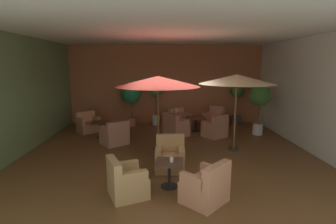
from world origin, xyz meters
TOP-DOWN VIEW (x-y plane):
  - ground_plane at (0.00, 0.00)m, footprint 9.08×8.79m
  - wall_back_brick at (0.00, 4.35)m, footprint 9.08×0.08m
  - wall_left_accent at (-4.50, 0.00)m, footprint 0.08×8.79m
  - wall_right_plain at (4.50, 0.00)m, footprint 0.08×8.79m
  - ceiling_slab at (0.00, 0.00)m, footprint 9.08×8.79m
  - cafe_table_front_left at (-0.04, -2.40)m, footprint 0.67×0.67m
  - armchair_front_left_north at (-0.96, -2.80)m, footprint 0.97×0.99m
  - armchair_front_left_east at (0.67, -3.11)m, footprint 1.08×1.08m
  - armchair_front_left_south at (0.01, -1.40)m, footprint 0.79×0.77m
  - cafe_table_front_right at (-2.54, 1.77)m, footprint 0.69×0.69m
  - armchair_front_right_north at (-1.84, 0.88)m, footprint 1.09×1.08m
  - armchair_front_right_east at (-3.25, 2.65)m, footprint 1.08×1.07m
  - cafe_table_mid_center at (1.21, 2.61)m, footprint 0.80×0.80m
  - armchair_mid_center_north at (0.33, 1.94)m, footprint 1.09×1.10m
  - armchair_mid_center_east at (1.85, 1.71)m, footprint 1.04×1.03m
  - armchair_mid_center_south at (2.07, 3.31)m, footprint 1.03×1.04m
  - armchair_mid_center_west at (0.60, 3.53)m, footprint 1.08×1.08m
  - patio_umbrella_tall_red at (-0.32, 0.18)m, footprint 2.64×2.64m
  - patio_umbrella_center_beige at (2.14, 0.18)m, footprint 2.36×2.36m
  - potted_tree_left_corner at (-1.58, 3.69)m, footprint 0.89×0.89m
  - potted_tree_mid_left at (3.25, 3.84)m, footprint 0.64×0.64m
  - potted_tree_mid_right at (3.61, 2.06)m, footprint 0.84×0.84m
  - potted_tree_right_corner at (-0.46, 3.88)m, footprint 0.74×0.74m
  - patron_blue_shirt at (0.37, 1.97)m, footprint 0.40×0.41m
  - iced_drink_cup at (0.01, -2.43)m, footprint 0.08×0.08m

SIDE VIEW (x-z plane):
  - ground_plane at x=0.00m, z-range -0.02..0.00m
  - armchair_front_right_east at x=-3.25m, z-range -0.11..0.72m
  - armchair_mid_center_west at x=0.60m, z-range -0.10..0.71m
  - armchair_front_left_north at x=-0.96m, z-range -0.10..0.74m
  - armchair_front_right_north at x=-1.84m, z-range -0.11..0.75m
  - armchair_front_left_east at x=0.67m, z-range -0.11..0.76m
  - armchair_mid_center_east at x=1.85m, z-range -0.12..0.77m
  - armchair_mid_center_north at x=0.33m, z-range -0.12..0.77m
  - armchair_front_left_south at x=0.01m, z-range -0.13..0.77m
  - armchair_mid_center_south at x=2.07m, z-range -0.13..0.80m
  - cafe_table_front_left at x=-0.04m, z-range 0.14..0.74m
  - cafe_table_front_right at x=-2.54m, z-range 0.16..0.76m
  - cafe_table_mid_center at x=1.21m, z-range 0.18..0.78m
  - iced_drink_cup at x=0.01m, z-range 0.60..0.71m
  - patron_blue_shirt at x=0.37m, z-range 0.39..1.03m
  - potted_tree_mid_left at x=3.25m, z-range 0.30..2.19m
  - potted_tree_left_corner at x=-1.58m, z-range 0.40..2.32m
  - potted_tree_mid_right at x=3.61m, z-range 0.44..2.44m
  - potted_tree_right_corner at x=-0.46m, z-range 0.49..2.59m
  - wall_back_brick at x=0.00m, z-range 0.00..3.64m
  - wall_left_accent at x=-4.50m, z-range 0.00..3.64m
  - wall_right_plain at x=4.50m, z-range 0.00..3.64m
  - patio_umbrella_tall_red at x=-0.32m, z-range 1.02..3.42m
  - patio_umbrella_center_beige at x=2.14m, z-range 1.06..3.51m
  - ceiling_slab at x=0.00m, z-range 3.64..3.70m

